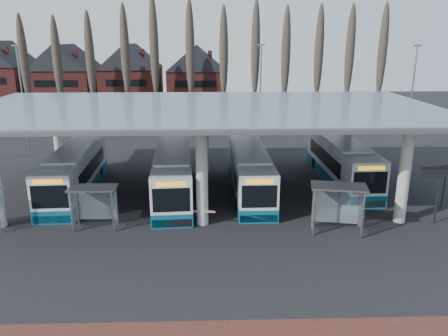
{
  "coord_description": "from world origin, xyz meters",
  "views": [
    {
      "loc": [
        0.54,
        -21.82,
        10.74
      ],
      "look_at": [
        1.43,
        7.0,
        2.16
      ],
      "focal_mm": 35.0,
      "sensor_mm": 36.0,
      "label": 1
    }
  ],
  "objects_px": {
    "bus_1": "(173,174)",
    "shelter_2": "(338,198)",
    "bus_2": "(250,172)",
    "shelter_1": "(94,198)",
    "bus_3": "(341,162)",
    "bus_0": "(75,172)"
  },
  "relations": [
    {
      "from": "bus_1",
      "to": "shelter_2",
      "type": "bearing_deg",
      "value": -36.96
    },
    {
      "from": "bus_2",
      "to": "shelter_1",
      "type": "distance_m",
      "value": 11.27
    },
    {
      "from": "bus_2",
      "to": "shelter_2",
      "type": "height_order",
      "value": "bus_2"
    },
    {
      "from": "bus_1",
      "to": "bus_3",
      "type": "bearing_deg",
      "value": 8.73
    },
    {
      "from": "bus_0",
      "to": "bus_1",
      "type": "relative_size",
      "value": 0.99
    },
    {
      "from": "bus_0",
      "to": "shelter_2",
      "type": "bearing_deg",
      "value": -25.84
    },
    {
      "from": "bus_0",
      "to": "bus_2",
      "type": "distance_m",
      "value": 12.63
    },
    {
      "from": "bus_1",
      "to": "shelter_1",
      "type": "relative_size",
      "value": 4.3
    },
    {
      "from": "bus_1",
      "to": "bus_2",
      "type": "height_order",
      "value": "bus_1"
    },
    {
      "from": "bus_2",
      "to": "shelter_2",
      "type": "bearing_deg",
      "value": -58.16
    },
    {
      "from": "shelter_1",
      "to": "bus_1",
      "type": "bearing_deg",
      "value": 52.94
    },
    {
      "from": "bus_0",
      "to": "shelter_1",
      "type": "xyz_separation_m",
      "value": [
        2.99,
        -6.17,
        0.33
      ]
    },
    {
      "from": "bus_1",
      "to": "bus_3",
      "type": "distance_m",
      "value": 13.09
    },
    {
      "from": "bus_2",
      "to": "bus_3",
      "type": "distance_m",
      "value": 7.69
    },
    {
      "from": "bus_3",
      "to": "shelter_2",
      "type": "height_order",
      "value": "bus_3"
    },
    {
      "from": "bus_1",
      "to": "shelter_2",
      "type": "relative_size",
      "value": 3.56
    },
    {
      "from": "bus_2",
      "to": "shelter_1",
      "type": "bearing_deg",
      "value": -149.26
    },
    {
      "from": "shelter_2",
      "to": "bus_2",
      "type": "bearing_deg",
      "value": 133.06
    },
    {
      "from": "bus_0",
      "to": "bus_3",
      "type": "bearing_deg",
      "value": 3.09
    },
    {
      "from": "bus_1",
      "to": "bus_0",
      "type": "bearing_deg",
      "value": 170.64
    },
    {
      "from": "shelter_2",
      "to": "bus_0",
      "type": "bearing_deg",
      "value": 167.64
    },
    {
      "from": "bus_2",
      "to": "bus_3",
      "type": "relative_size",
      "value": 0.96
    }
  ]
}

